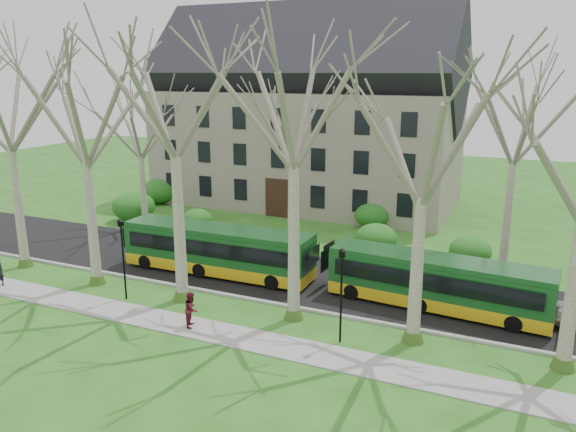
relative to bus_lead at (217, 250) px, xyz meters
name	(u,v)px	position (x,y,z in m)	size (l,w,h in m)	color
ground	(234,311)	(3.51, -4.29, -1.52)	(120.00, 120.00, 0.00)	#2B601B
sidewalk	(208,330)	(3.51, -6.79, -1.49)	(70.00, 2.00, 0.06)	gray
road	(280,275)	(3.51, 1.21, -1.49)	(80.00, 8.00, 0.06)	black
curb	(248,299)	(3.51, -2.79, -1.45)	(80.00, 0.25, 0.14)	#A5A39E
building	(306,114)	(-2.49, 19.71, 6.55)	(26.50, 12.20, 16.00)	gray
tree_row_verge	(234,173)	(3.51, -3.99, 5.48)	(49.00, 7.00, 14.00)	gray
tree_row_far	(296,161)	(2.18, 6.71, 4.48)	(33.00, 7.00, 12.00)	gray
lamp_row	(222,269)	(3.51, -5.29, 1.06)	(36.22, 0.22, 4.30)	black
hedges	(271,218)	(-1.16, 9.71, -0.52)	(30.60, 8.60, 2.00)	#1C601B
bus_lead	(217,250)	(0.00, 0.00, 0.00)	(11.65, 2.43, 2.91)	#154B1E
bus_follow	(437,282)	(12.76, 0.17, -0.08)	(11.00, 2.29, 2.75)	#154B1E
pedestrian_b	(192,309)	(2.62, -6.71, -0.61)	(0.82, 0.64, 1.69)	#5A1424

